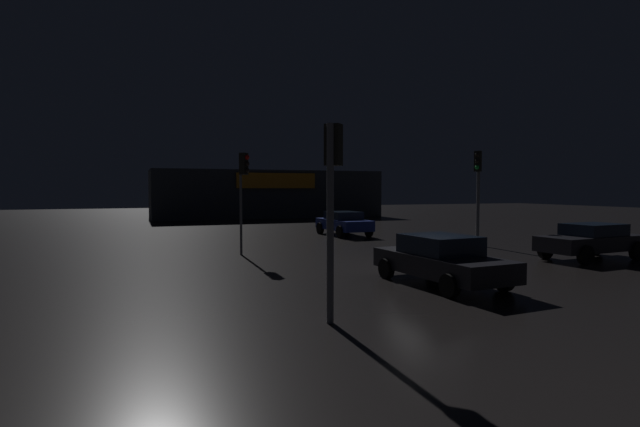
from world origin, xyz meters
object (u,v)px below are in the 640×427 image
(traffic_signal_main, at_px, (332,183))
(car_near, at_px, (344,223))
(car_far, at_px, (441,259))
(traffic_signal_opposite, at_px, (243,176))
(traffic_signal_cross_left, at_px, (478,180))
(store_building, at_px, (266,194))
(car_crossing, at_px, (592,240))

(traffic_signal_main, xyz_separation_m, car_near, (7.83, 17.30, -2.13))
(car_far, bearing_deg, traffic_signal_opposite, 115.89)
(traffic_signal_cross_left, xyz_separation_m, car_far, (-7.32, -7.57, -2.44))
(store_building, height_order, traffic_signal_cross_left, traffic_signal_cross_left)
(car_near, relative_size, car_far, 0.93)
(traffic_signal_main, bearing_deg, car_crossing, 20.19)
(traffic_signal_main, relative_size, car_near, 0.95)
(traffic_signal_cross_left, distance_m, car_crossing, 6.03)
(traffic_signal_opposite, distance_m, car_near, 10.11)
(traffic_signal_opposite, bearing_deg, traffic_signal_cross_left, -3.46)
(traffic_signal_cross_left, xyz_separation_m, car_near, (-3.96, 7.13, -2.41))
(store_building, bearing_deg, car_far, -96.51)
(car_near, bearing_deg, traffic_signal_main, -114.35)
(traffic_signal_main, xyz_separation_m, car_far, (4.47, 2.60, -2.16))
(store_building, distance_m, car_crossing, 33.54)
(traffic_signal_main, relative_size, car_far, 0.89)
(traffic_signal_main, relative_size, traffic_signal_cross_left, 0.89)
(traffic_signal_cross_left, bearing_deg, traffic_signal_opposite, 176.54)
(car_far, bearing_deg, traffic_signal_cross_left, 45.94)
(store_building, height_order, car_near, store_building)
(traffic_signal_main, height_order, traffic_signal_opposite, traffic_signal_opposite)
(traffic_signal_main, xyz_separation_m, traffic_signal_opposite, (0.46, 10.85, 0.40))
(car_near, xyz_separation_m, car_far, (-3.36, -14.70, -0.03))
(store_building, xyz_separation_m, traffic_signal_opposite, (-8.04, -27.12, 1.02))
(car_near, height_order, car_crossing, car_near)
(car_far, bearing_deg, car_near, 77.12)
(car_near, height_order, car_far, car_far)
(traffic_signal_cross_left, bearing_deg, car_crossing, -77.79)
(traffic_signal_main, distance_m, traffic_signal_cross_left, 15.57)
(car_near, xyz_separation_m, car_crossing, (5.13, -12.54, -0.01))
(traffic_signal_opposite, bearing_deg, traffic_signal_main, -92.45)
(car_near, bearing_deg, traffic_signal_cross_left, -60.95)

